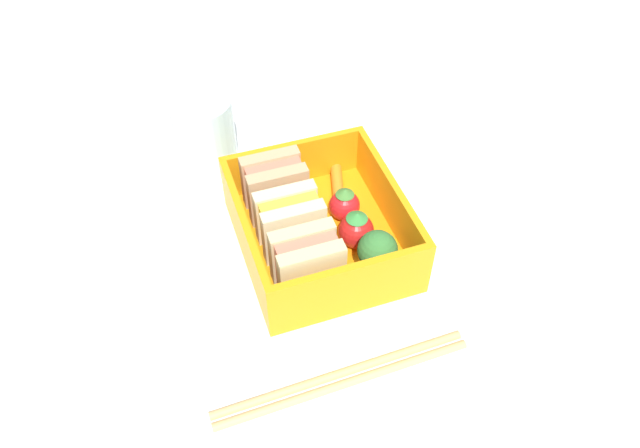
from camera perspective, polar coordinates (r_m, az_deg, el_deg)
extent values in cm
cube|color=white|center=(55.50, 0.00, -2.58)|extent=(120.00, 120.00, 2.00)
cube|color=orange|center=(54.28, 0.00, -1.49)|extent=(15.33, 13.42, 1.20)
cube|color=orange|center=(51.12, -6.81, -1.16)|extent=(15.33, 0.60, 4.50)
cube|color=orange|center=(53.94, 6.46, 2.17)|extent=(15.33, 0.60, 4.50)
cube|color=orange|center=(47.74, 2.89, -5.58)|extent=(0.60, 12.22, 4.50)
cube|color=orange|center=(57.18, -2.41, 5.67)|extent=(0.60, 12.22, 4.50)
cube|color=#D2BC87|center=(47.84, -0.75, -4.62)|extent=(1.19, 5.23, 5.23)
cube|color=#D87259|center=(48.54, -1.19, -3.58)|extent=(1.19, 4.81, 4.81)
cube|color=#D2BC87|center=(49.26, -1.62, -2.56)|extent=(1.19, 5.23, 5.23)
cube|color=beige|center=(50.60, -2.36, -0.80)|extent=(1.19, 5.23, 5.23)
cube|color=yellow|center=(51.37, -2.76, 0.14)|extent=(1.19, 4.81, 4.81)
cube|color=beige|center=(52.16, -3.14, 1.05)|extent=(1.19, 5.23, 5.23)
cube|color=tan|center=(53.61, -3.80, 2.62)|extent=(1.19, 5.23, 5.23)
cube|color=#D87259|center=(54.43, -4.16, 3.45)|extent=(1.19, 4.81, 4.81)
cube|color=tan|center=(55.27, -4.50, 4.26)|extent=(1.19, 5.23, 5.23)
cylinder|color=#8ABE59|center=(50.88, 5.14, -3.81)|extent=(1.20, 1.20, 1.62)
sphere|color=#357233|center=(49.38, 5.29, -2.40)|extent=(3.25, 3.25, 3.25)
sphere|color=red|center=(52.27, 3.32, -0.62)|extent=(3.02, 3.02, 3.02)
cone|color=#378A3D|center=(50.94, 3.41, 0.74)|extent=(1.81, 1.81, 0.60)
sphere|color=red|center=(54.45, 2.25, 1.71)|extent=(2.72, 2.72, 2.72)
cone|color=#438237|center=(53.27, 2.30, 2.95)|extent=(1.63, 1.63, 0.60)
cylinder|color=orange|center=(57.30, 1.62, 3.45)|extent=(5.36, 2.51, 1.06)
cylinder|color=tan|center=(46.86, 2.29, -14.22)|extent=(1.03, 19.84, 0.70)
cylinder|color=tan|center=(47.25, 1.88, -13.33)|extent=(1.03, 19.84, 0.70)
cylinder|color=silver|center=(61.07, -10.57, 8.21)|extent=(5.95, 5.95, 7.26)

